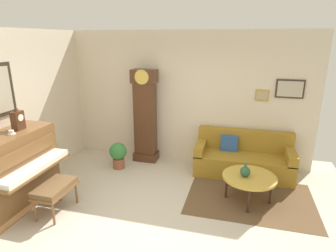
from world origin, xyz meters
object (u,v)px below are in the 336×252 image
object	(u,v)px
couch	(243,158)
green_jug	(245,172)
teacup	(11,133)
coffee_table	(249,178)
grandfather_clock	(145,119)
piano	(14,170)
potted_plant	(118,154)
mantel_clock	(18,119)
piano_bench	(55,189)

from	to	relation	value
couch	green_jug	world-z (taller)	couch
teacup	couch	bearing A→B (deg)	31.93
coffee_table	green_jug	xyz separation A→B (m)	(-0.08, -0.03, 0.12)
grandfather_clock	piano	bearing A→B (deg)	-121.71
green_jug	potted_plant	bearing A→B (deg)	166.06
mantel_clock	green_jug	bearing A→B (deg)	13.45
grandfather_clock	teacup	world-z (taller)	grandfather_clock
piano_bench	teacup	size ratio (longest dim) A/B	6.03
couch	green_jug	xyz separation A→B (m)	(0.03, -1.09, 0.23)
coffee_table	green_jug	bearing A→B (deg)	-157.60
piano	grandfather_clock	bearing A→B (deg)	58.29
piano	grandfather_clock	distance (m)	2.69
green_jug	teacup	bearing A→B (deg)	-163.03
piano	mantel_clock	distance (m)	0.82
coffee_table	potted_plant	distance (m)	2.71
teacup	green_jug	distance (m)	3.72
mantel_clock	teacup	bearing A→B (deg)	-76.27
piano_bench	green_jug	distance (m)	3.03
couch	piano_bench	bearing A→B (deg)	-142.23
mantel_clock	coffee_table	bearing A→B (deg)	13.65
teacup	green_jug	xyz separation A→B (m)	(3.49, 1.07, -0.72)
grandfather_clock	potted_plant	bearing A→B (deg)	-126.69
piano_bench	potted_plant	distance (m)	1.74
grandfather_clock	green_jug	xyz separation A→B (m)	(2.14, -1.20, -0.42)
potted_plant	grandfather_clock	bearing A→B (deg)	53.31
piano	green_jug	size ratio (longest dim) A/B	6.00
green_jug	piano_bench	bearing A→B (deg)	-159.13
piano_bench	grandfather_clock	xyz separation A→B (m)	(0.69, 2.28, 0.56)
coffee_table	potted_plant	size ratio (longest dim) A/B	1.57
piano	potted_plant	world-z (taller)	piano
grandfather_clock	coffee_table	bearing A→B (deg)	-27.71
couch	coffee_table	bearing A→B (deg)	-84.25
grandfather_clock	green_jug	distance (m)	2.49
coffee_table	teacup	xyz separation A→B (m)	(-3.57, -1.10, 0.83)
mantel_clock	couch	bearing A→B (deg)	28.89
coffee_table	green_jug	distance (m)	0.14
piano_bench	green_jug	bearing A→B (deg)	20.87
piano	piano_bench	xyz separation A→B (m)	(0.71, -0.00, -0.22)
piano_bench	grandfather_clock	world-z (taller)	grandfather_clock
piano	coffee_table	world-z (taller)	piano
piano_bench	green_jug	world-z (taller)	green_jug
grandfather_clock	coffee_table	world-z (taller)	grandfather_clock
mantel_clock	potted_plant	size ratio (longest dim) A/B	0.68
grandfather_clock	coffee_table	distance (m)	2.56
piano_bench	potted_plant	size ratio (longest dim) A/B	1.25
green_jug	potted_plant	size ratio (longest dim) A/B	0.43
teacup	potted_plant	bearing A→B (deg)	61.30
piano_bench	coffee_table	distance (m)	3.11
coffee_table	potted_plant	bearing A→B (deg)	167.09
teacup	piano_bench	bearing A→B (deg)	-1.27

